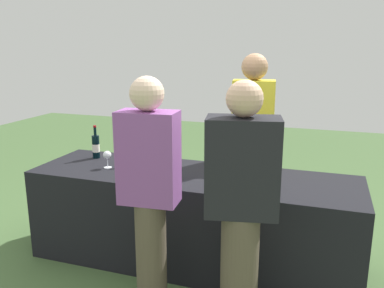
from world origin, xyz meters
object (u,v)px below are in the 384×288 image
Objects in this scene: wine_glass_2 at (170,163)px; wine_glass_5 at (271,176)px; wine_glass_1 at (148,165)px; wine_glass_4 at (223,170)px; menu_board at (138,172)px; wine_bottle_2 at (160,153)px; wine_glass_3 at (175,168)px; wine_bottle_0 at (96,146)px; guest_1 at (241,204)px; wine_bottle_3 at (241,162)px; wine_bottle_1 at (140,152)px; wine_glass_0 at (107,156)px; server_pouring at (252,140)px; guest_0 at (149,190)px.

wine_glass_5 is at bearing -5.63° from wine_glass_2.
wine_glass_1 is at bearing -144.74° from wine_glass_2.
menu_board is (-1.25, 1.07, -0.47)m from wine_glass_4.
wine_glass_5 is at bearing -7.17° from wine_glass_4.
wine_bottle_2 is 2.27× the size of wine_glass_3.
wine_bottle_0 is at bearing 159.65° from wine_glass_3.
guest_1 is (1.53, -0.87, -0.02)m from wine_bottle_0.
wine_bottle_1 is at bearing 178.91° from wine_bottle_3.
wine_bottle_3 reaches higher than wine_glass_1.
server_pouring is (1.11, 0.64, 0.07)m from wine_glass_0.
guest_1 is at bearing -65.89° from wine_glass_4.
wine_glass_2 is at bearing 35.26° from wine_glass_1.
wine_glass_1 is 0.09× the size of guest_1.
menu_board is (-0.66, 1.14, -0.47)m from wine_glass_1.
wine_glass_1 is (0.42, -0.11, -0.01)m from wine_glass_0.
guest_1 is (1.28, -0.63, -0.02)m from wine_glass_0.
wine_glass_1 is at bearing -177.68° from wine_glass_3.
wine_bottle_1 is 0.42m from wine_glass_2.
wine_bottle_3 is 1.65m from menu_board.
wine_bottle_3 is at bearing -1.09° from wine_bottle_1.
wine_glass_1 is (-0.68, -0.30, -0.01)m from wine_bottle_3.
wine_bottle_2 is 0.71m from wine_bottle_3.
wine_bottle_2 is 0.40m from wine_glass_3.
wine_glass_0 reaches higher than wine_glass_4.
wine_glass_3 is at bearing -179.03° from wine_glass_5.
wine_bottle_3 reaches higher than wine_glass_4.
wine_glass_2 is 0.95m from guest_1.
wine_bottle_1 is at bearing 166.07° from wine_glass_5.
wine_glass_2 is 1.03× the size of wine_glass_5.
wine_glass_3 is at bearing 2.32° from wine_glass_1.
wine_bottle_0 is at bearing 177.89° from wine_bottle_3.
guest_1 is (0.71, -0.63, -0.02)m from wine_glass_2.
wine_glass_2 is at bearing -30.36° from wine_bottle_1.
wine_glass_1 is at bearing -156.51° from wine_bottle_3.
guest_0 reaches higher than wine_bottle_3.
guest_1 reaches higher than wine_glass_0.
wine_glass_5 is (1.63, -0.32, -0.01)m from wine_bottle_0.
wine_glass_0 is 1.02m from wine_glass_4.
wine_glass_2 is at bearing -57.77° from menu_board.
wine_glass_2 is at bearing -50.95° from wine_bottle_2.
wine_glass_5 is (0.98, -0.29, -0.02)m from wine_bottle_2.
wine_glass_4 is at bearing -46.10° from menu_board.
wine_glass_0 is at bearing 21.91° from server_pouring.
wine_glass_1 is 0.18m from wine_glass_2.
wine_glass_5 is at bearing 1.29° from wine_glass_1.
wine_bottle_0 is at bearing -97.03° from menu_board.
guest_0 reaches higher than wine_bottle_1.
server_pouring is (0.71, 0.43, 0.07)m from wine_bottle_2.
guest_0 is (0.94, -0.88, -0.00)m from wine_bottle_0.
wine_glass_5 is at bearing -13.93° from wine_bottle_1.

